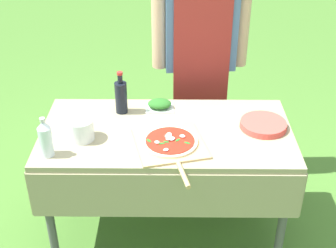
% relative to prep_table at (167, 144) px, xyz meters
% --- Properties ---
extents(ground_plane, '(12.00, 12.00, 0.00)m').
position_rel_prep_table_xyz_m(ground_plane, '(0.00, 0.00, -0.66)').
color(ground_plane, '#477A2D').
extents(prep_table, '(1.42, 0.72, 0.75)m').
position_rel_prep_table_xyz_m(prep_table, '(0.00, 0.00, 0.00)').
color(prep_table, gray).
rests_on(prep_table, ground).
extents(person_cook, '(0.63, 0.24, 1.68)m').
position_rel_prep_table_xyz_m(person_cook, '(0.21, 0.66, 0.33)').
color(person_cook, '#70604C').
rests_on(person_cook, ground).
extents(pizza_on_peel, '(0.43, 0.58, 0.05)m').
position_rel_prep_table_xyz_m(pizza_on_peel, '(0.02, -0.15, 0.11)').
color(pizza_on_peel, tan).
rests_on(pizza_on_peel, prep_table).
extents(oil_bottle, '(0.07, 0.07, 0.26)m').
position_rel_prep_table_xyz_m(oil_bottle, '(-0.27, 0.20, 0.20)').
color(oil_bottle, black).
rests_on(oil_bottle, prep_table).
extents(water_bottle, '(0.07, 0.07, 0.22)m').
position_rel_prep_table_xyz_m(water_bottle, '(-0.61, -0.24, 0.20)').
color(water_bottle, silver).
rests_on(water_bottle, prep_table).
extents(herb_container, '(0.17, 0.13, 0.06)m').
position_rel_prep_table_xyz_m(herb_container, '(-0.04, 0.24, 0.12)').
color(herb_container, silver).
rests_on(herb_container, prep_table).
extents(mixing_tub, '(0.14, 0.14, 0.12)m').
position_rel_prep_table_xyz_m(mixing_tub, '(-0.46, -0.09, 0.15)').
color(mixing_tub, silver).
rests_on(mixing_tub, prep_table).
extents(plate_stack, '(0.27, 0.27, 0.03)m').
position_rel_prep_table_xyz_m(plate_stack, '(0.54, 0.04, 0.11)').
color(plate_stack, '#DB4C42').
rests_on(plate_stack, prep_table).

